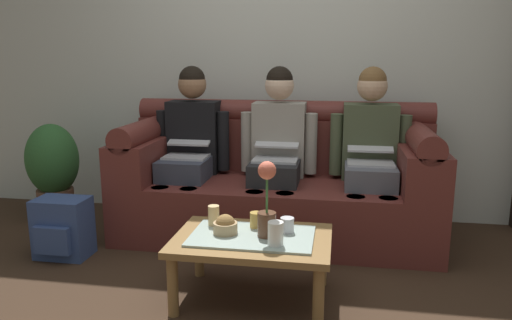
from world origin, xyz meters
The scene contains 15 objects.
ground_plane centered at (0.00, 0.00, 0.00)m, with size 14.00×14.00×0.00m, color #382619.
back_wall_patterned centered at (0.00, 1.70, 1.45)m, with size 6.00×0.12×2.90m, color silver.
couch centered at (0.00, 1.17, 0.37)m, with size 2.23×0.88×0.96m.
person_left centered at (-0.65, 1.17, 0.66)m, with size 0.56×0.67×1.22m.
person_middle centered at (0.00, 1.17, 0.66)m, with size 0.56×0.67×1.22m.
person_right centered at (0.65, 1.17, 0.66)m, with size 0.56×0.67×1.22m.
coffee_table centered at (0.00, 0.14, 0.31)m, with size 0.83×0.57×0.37m.
flower_vase centered at (0.08, 0.13, 0.55)m, with size 0.10×0.10×0.40m.
snack_bowl centered at (-0.15, 0.14, 0.41)m, with size 0.13×0.13×0.11m.
cup_near_left centered at (0.18, 0.21, 0.41)m, with size 0.07×0.07×0.08m, color silver.
cup_near_right centered at (-0.24, 0.26, 0.42)m, with size 0.06×0.06×0.11m, color #DBB77A.
cup_far_center centered at (0.14, 0.02, 0.43)m, with size 0.08×0.08×0.12m, color white.
cup_far_left centered at (0.00, 0.26, 0.41)m, with size 0.07×0.07×0.08m, color gold.
backpack_left centered at (-1.32, 0.50, 0.19)m, with size 0.34×0.27×0.39m.
potted_plant centered at (-1.77, 1.15, 0.43)m, with size 0.40×0.40×0.78m.
Camera 1 is at (0.43, -2.24, 1.29)m, focal length 34.06 mm.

